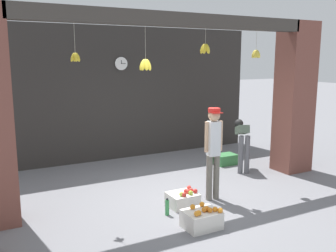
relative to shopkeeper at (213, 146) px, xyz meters
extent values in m
plane|color=slate|center=(-0.46, 0.39, -0.98)|extent=(60.00, 60.00, 0.00)
cube|color=#2D2B28|center=(-0.46, 3.48, 0.66)|extent=(7.43, 0.12, 3.27)
cube|color=brown|center=(2.61, 0.69, 0.66)|extent=(0.70, 0.60, 3.27)
cube|color=#3D3833|center=(-0.46, 0.51, 2.18)|extent=(5.53, 0.24, 0.24)
cylinder|color=#B2AD99|center=(-2.22, 0.56, 1.83)|extent=(0.01, 0.01, 0.45)
ellipsoid|color=yellow|center=(-2.19, 0.56, 1.54)|extent=(0.10, 0.05, 0.15)
ellipsoid|color=yellow|center=(-2.22, 0.59, 1.54)|extent=(0.05, 0.10, 0.15)
ellipsoid|color=yellow|center=(-2.26, 0.56, 1.54)|extent=(0.10, 0.05, 0.15)
ellipsoid|color=yellow|center=(-2.22, 0.52, 1.54)|extent=(0.05, 0.10, 0.15)
cylinder|color=#B2AD99|center=(-1.06, 0.50, 1.78)|extent=(0.01, 0.01, 0.55)
ellipsoid|color=yellow|center=(-1.01, 0.50, 1.42)|extent=(0.14, 0.07, 0.21)
ellipsoid|color=yellow|center=(-1.03, 0.54, 1.42)|extent=(0.12, 0.13, 0.22)
ellipsoid|color=yellow|center=(-1.07, 0.55, 1.42)|extent=(0.09, 0.14, 0.22)
ellipsoid|color=yellow|center=(-1.11, 0.53, 1.42)|extent=(0.14, 0.10, 0.22)
ellipsoid|color=yellow|center=(-1.11, 0.48, 1.42)|extent=(0.14, 0.10, 0.22)
ellipsoid|color=yellow|center=(-1.07, 0.45, 1.42)|extent=(0.09, 0.14, 0.22)
ellipsoid|color=yellow|center=(-1.03, 0.46, 1.42)|extent=(0.12, 0.13, 0.22)
cylinder|color=#B2AD99|center=(0.13, 0.51, 1.92)|extent=(0.01, 0.01, 0.27)
ellipsoid|color=yellow|center=(0.18, 0.51, 1.69)|extent=(0.13, 0.07, 0.20)
ellipsoid|color=yellow|center=(0.14, 0.55, 1.69)|extent=(0.09, 0.13, 0.21)
ellipsoid|color=yellow|center=(0.09, 0.54, 1.69)|extent=(0.12, 0.11, 0.21)
ellipsoid|color=yellow|center=(0.09, 0.48, 1.69)|extent=(0.12, 0.11, 0.21)
ellipsoid|color=yellow|center=(0.14, 0.46, 1.69)|extent=(0.09, 0.13, 0.21)
cylinder|color=#B2AD99|center=(1.28, 0.47, 1.87)|extent=(0.01, 0.01, 0.37)
ellipsoid|color=yellow|center=(1.32, 0.47, 1.61)|extent=(0.11, 0.06, 0.17)
ellipsoid|color=yellow|center=(1.30, 0.50, 1.61)|extent=(0.10, 0.10, 0.18)
ellipsoid|color=yellow|center=(1.27, 0.51, 1.61)|extent=(0.07, 0.11, 0.18)
ellipsoid|color=yellow|center=(1.24, 0.49, 1.61)|extent=(0.11, 0.09, 0.18)
ellipsoid|color=yellow|center=(1.24, 0.45, 1.61)|extent=(0.11, 0.09, 0.18)
ellipsoid|color=yellow|center=(1.27, 0.43, 1.61)|extent=(0.07, 0.11, 0.18)
ellipsoid|color=yellow|center=(1.30, 0.43, 1.61)|extent=(0.10, 0.10, 0.18)
cylinder|color=#6B665B|center=(0.07, -0.01, -0.57)|extent=(0.11, 0.11, 0.81)
cylinder|color=#6B665B|center=(-0.07, 0.01, -0.57)|extent=(0.11, 0.11, 0.81)
cube|color=silver|center=(0.00, 0.00, 0.14)|extent=(0.22, 0.19, 0.61)
cylinder|color=tan|center=(0.14, -0.02, 0.18)|extent=(0.06, 0.06, 0.54)
cylinder|color=tan|center=(-0.14, 0.02, 0.18)|extent=(0.06, 0.06, 0.54)
sphere|color=tan|center=(0.00, 0.00, 0.55)|extent=(0.21, 0.21, 0.21)
cylinder|color=red|center=(0.00, 0.00, 0.64)|extent=(0.21, 0.21, 0.07)
cube|color=red|center=(-0.01, -0.10, 0.61)|extent=(0.19, 0.14, 0.01)
cylinder|color=#56565B|center=(1.41, 0.99, -0.55)|extent=(0.11, 0.11, 0.85)
cylinder|color=#56565B|center=(1.54, 0.93, -0.55)|extent=(0.11, 0.11, 0.85)
cube|color=#4C5B4C|center=(1.61, 1.21, -0.05)|extent=(0.48, 0.65, 0.32)
sphere|color=black|center=(1.79, 1.56, 0.03)|extent=(0.20, 0.20, 0.20)
cube|color=silver|center=(-0.80, -0.88, -0.84)|extent=(0.52, 0.43, 0.26)
sphere|color=orange|center=(-0.73, -0.91, -0.68)|extent=(0.08, 0.08, 0.08)
sphere|color=orange|center=(-0.59, -1.06, -0.68)|extent=(0.08, 0.08, 0.08)
sphere|color=orange|center=(-0.92, -0.99, -0.68)|extent=(0.08, 0.08, 0.08)
sphere|color=orange|center=(-0.72, -0.98, -0.68)|extent=(0.08, 0.08, 0.08)
sphere|color=orange|center=(-0.88, -0.76, -0.68)|extent=(0.08, 0.08, 0.08)
sphere|color=orange|center=(-0.96, -1.00, -0.68)|extent=(0.08, 0.08, 0.08)
sphere|color=orange|center=(-0.63, -0.99, -0.68)|extent=(0.08, 0.08, 0.08)
sphere|color=orange|center=(-0.70, -0.74, -0.68)|extent=(0.08, 0.08, 0.08)
sphere|color=orange|center=(-0.78, -0.93, -0.68)|extent=(0.08, 0.08, 0.08)
cube|color=silver|center=(-0.63, -0.03, -0.86)|extent=(0.48, 0.43, 0.23)
sphere|color=red|center=(-0.48, -0.04, -0.71)|extent=(0.08, 0.08, 0.08)
sphere|color=red|center=(-0.43, -0.11, -0.71)|extent=(0.08, 0.08, 0.08)
sphere|color=red|center=(-0.44, 0.08, -0.71)|extent=(0.08, 0.08, 0.08)
sphere|color=red|center=(-0.56, -0.08, -0.71)|extent=(0.08, 0.08, 0.08)
sphere|color=#99B238|center=(-0.72, -0.14, -0.71)|extent=(0.08, 0.08, 0.08)
sphere|color=red|center=(-0.69, -0.18, -0.71)|extent=(0.08, 0.08, 0.08)
sphere|color=#99B238|center=(-0.55, -0.15, -0.71)|extent=(0.08, 0.08, 0.08)
sphere|color=red|center=(-0.58, -0.05, -0.71)|extent=(0.08, 0.08, 0.08)
cube|color=#387A42|center=(1.56, 1.73, -0.85)|extent=(0.50, 0.36, 0.25)
cylinder|color=#38934C|center=(-1.04, -0.24, -0.85)|extent=(0.07, 0.07, 0.25)
cylinder|color=black|center=(-1.04, -0.24, -0.71)|extent=(0.04, 0.04, 0.03)
cylinder|color=black|center=(-0.41, 3.42, 1.40)|extent=(0.34, 0.01, 0.34)
cylinder|color=white|center=(-0.41, 3.40, 1.40)|extent=(0.32, 0.02, 0.32)
cube|color=black|center=(-0.41, 3.39, 1.43)|extent=(0.01, 0.01, 0.09)
cube|color=black|center=(-0.36, 3.39, 1.40)|extent=(0.12, 0.01, 0.01)
camera|label=1|loc=(-3.67, -5.29, 1.52)|focal=40.00mm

